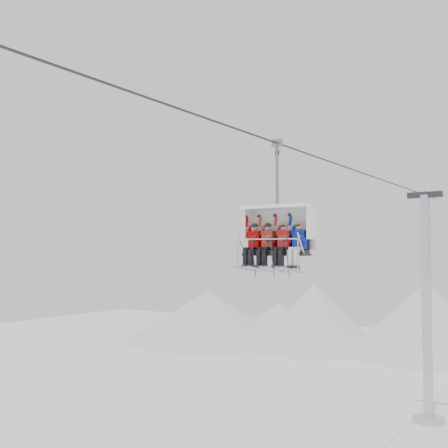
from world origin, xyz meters
The scene contains 7 objects.
lift_tower_right centered at (0.00, 22.00, 5.78)m, with size 2.00×1.80×13.48m.
haul_cable centered at (0.00, 0.00, 13.30)m, with size 0.06×0.06×50.00m, color #2E2E33.
chairlift_carrier centered at (0.00, 3.14, 10.64)m, with size 2.22×1.17×3.98m.
skier_far_left centered at (-0.74, 2.83, 10.18)m, with size 0.38×1.69×1.53m.
skier_center_left centered at (-0.27, 2.83, 10.18)m, with size 0.38×1.69×1.53m.
skier_center_right centered at (0.29, 2.83, 10.18)m, with size 0.38×1.69×1.53m.
skier_far_right centered at (0.78, 2.83, 10.18)m, with size 0.38×1.69×1.53m.
Camera 1 is at (7.93, -12.30, 9.96)m, focal length 45.00 mm.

